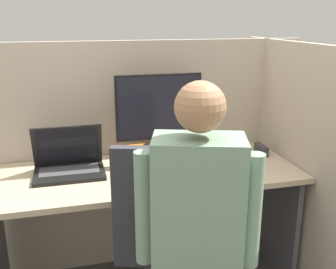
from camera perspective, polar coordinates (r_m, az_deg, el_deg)
cubicle_panel_back at (r=2.48m, az=-4.94°, el=-3.31°), size 2.19×0.04×1.43m
cubicle_panel_right at (r=2.42m, az=17.59°, el=-4.59°), size 0.04×1.26×1.43m
desk at (r=2.22m, az=-3.32°, el=-9.55°), size 1.69×0.64×0.76m
paper_box at (r=2.27m, az=-1.28°, el=-3.01°), size 0.34×0.23×0.08m
monitor at (r=2.20m, az=-1.34°, el=3.41°), size 0.49×0.20×0.43m
laptop at (r=2.17m, az=-14.18°, el=-4.23°), size 0.37×0.26×0.26m
mouse at (r=2.08m, az=-6.37°, el=-5.74°), size 0.06×0.04×0.03m
stapler at (r=2.47m, az=13.38°, el=-2.15°), size 0.04×0.12×0.06m
carrot_toy at (r=1.99m, az=-4.93°, el=-6.65°), size 0.04×0.12×0.04m
person at (r=1.53m, az=5.32°, el=-14.21°), size 0.46×0.46×1.36m
coffee_mug at (r=2.37m, az=7.50°, el=-2.07°), size 0.09×0.09×0.10m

